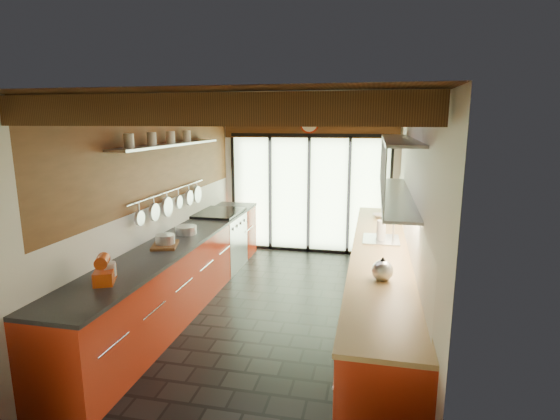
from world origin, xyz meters
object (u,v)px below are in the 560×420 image
(stand_mixer, at_px, (105,271))
(paper_towel, at_px, (381,231))
(kettle, at_px, (382,269))
(soap_bottle, at_px, (381,229))
(bowl, at_px, (380,216))

(stand_mixer, relative_size, paper_towel, 1.12)
(paper_towel, bearing_deg, stand_mixer, -141.53)
(kettle, distance_m, paper_towel, 1.41)
(paper_towel, distance_m, soap_bottle, 0.18)
(kettle, relative_size, soap_bottle, 1.26)
(stand_mixer, relative_size, bowl, 1.51)
(bowl, bearing_deg, stand_mixer, -126.86)
(paper_towel, relative_size, soap_bottle, 1.46)
(paper_towel, xyz_separation_m, bowl, (0.00, 1.37, -0.10))
(paper_towel, height_order, soap_bottle, paper_towel)
(stand_mixer, height_order, bowl, stand_mixer)
(kettle, xyz_separation_m, soap_bottle, (0.00, 1.58, 0.00))
(kettle, height_order, bowl, kettle)
(soap_bottle, xyz_separation_m, bowl, (0.00, 1.19, -0.08))
(paper_towel, height_order, bowl, paper_towel)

